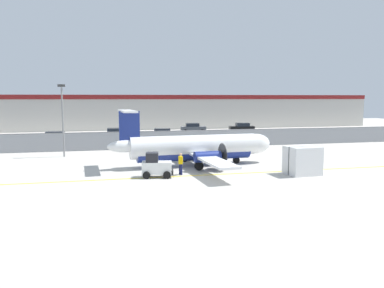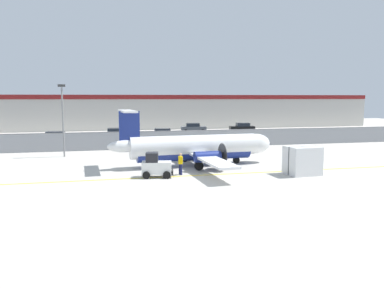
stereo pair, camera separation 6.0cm
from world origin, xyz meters
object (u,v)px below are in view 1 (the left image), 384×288
at_px(commuter_airplane, 197,147).
at_px(traffic_cone_near_left, 154,162).
at_px(baggage_tug, 156,166).
at_px(traffic_cone_near_right, 237,158).
at_px(parked_car_1, 116,134).
at_px(parked_car_2, 163,134).
at_px(ground_crew_worker, 181,163).
at_px(parked_car_4, 242,128).
at_px(parked_car_0, 56,138).
at_px(parked_car_3, 193,128).
at_px(apron_light_pole, 63,114).
at_px(cargo_container, 302,160).

bearing_deg(commuter_airplane, traffic_cone_near_left, 160.43).
height_order(baggage_tug, traffic_cone_near_left, baggage_tug).
bearing_deg(traffic_cone_near_right, baggage_tug, -147.75).
height_order(parked_car_1, parked_car_2, same).
height_order(baggage_tug, ground_crew_worker, baggage_tug).
relative_size(parked_car_2, parked_car_4, 1.00).
relative_size(commuter_airplane, parked_car_0, 3.78).
distance_m(traffic_cone_near_left, parked_car_1, 21.16).
xyz_separation_m(commuter_airplane, parked_car_4, (14.84, 28.53, -0.71)).
distance_m(baggage_tug, parked_car_1, 26.21).
height_order(traffic_cone_near_right, parked_car_3, parked_car_3).
distance_m(traffic_cone_near_right, apron_light_pole, 17.94).
distance_m(commuter_airplane, apron_light_pole, 14.60).
height_order(traffic_cone_near_left, parked_car_2, parked_car_2).
bearing_deg(parked_car_4, traffic_cone_near_right, 76.39).
bearing_deg(apron_light_pole, parked_car_0, 100.66).
bearing_deg(ground_crew_worker, baggage_tug, 170.35).
height_order(baggage_tug, cargo_container, cargo_container).
xyz_separation_m(commuter_airplane, apron_light_pole, (-12.01, 7.86, 2.70)).
bearing_deg(apron_light_pole, parked_car_3, 49.79).
xyz_separation_m(parked_car_0, parked_car_2, (13.94, 1.39, 0.00)).
height_order(ground_crew_worker, parked_car_1, same).
distance_m(commuter_airplane, parked_car_2, 19.85).
bearing_deg(parked_car_2, traffic_cone_near_right, -69.49).
bearing_deg(parked_car_2, commuter_airplane, -82.06).
relative_size(cargo_container, traffic_cone_near_right, 3.95).
xyz_separation_m(cargo_container, parked_car_1, (-13.42, 27.64, -0.21)).
xyz_separation_m(parked_car_0, parked_car_4, (28.84, 10.08, 0.00)).
bearing_deg(traffic_cone_near_left, baggage_tug, -95.70).
bearing_deg(traffic_cone_near_left, parked_car_4, 56.02).
height_order(parked_car_3, parked_car_4, same).
distance_m(ground_crew_worker, parked_car_4, 36.39).
bearing_deg(parked_car_2, cargo_container, -66.67).
xyz_separation_m(ground_crew_worker, traffic_cone_near_right, (6.39, 4.80, -0.64)).
xyz_separation_m(traffic_cone_near_right, parked_car_0, (-18.16, 17.27, 0.58)).
bearing_deg(apron_light_pole, traffic_cone_near_left, -39.28).
bearing_deg(parked_car_4, baggage_tug, 67.46).
relative_size(ground_crew_worker, traffic_cone_near_right, 2.66).
height_order(baggage_tug, parked_car_1, baggage_tug).
distance_m(cargo_container, parked_car_1, 30.73).
bearing_deg(cargo_container, baggage_tug, 168.41).
distance_m(commuter_airplane, baggage_tug, 5.91).
relative_size(commuter_airplane, parked_car_4, 3.66).
relative_size(parked_car_0, parked_car_2, 0.97).
distance_m(baggage_tug, ground_crew_worker, 2.02).
bearing_deg(cargo_container, ground_crew_worker, 163.96).
relative_size(ground_crew_worker, parked_car_3, 0.39).
bearing_deg(ground_crew_worker, traffic_cone_near_left, 83.98).
relative_size(ground_crew_worker, cargo_container, 0.67).
distance_m(commuter_airplane, parked_car_3, 30.55).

